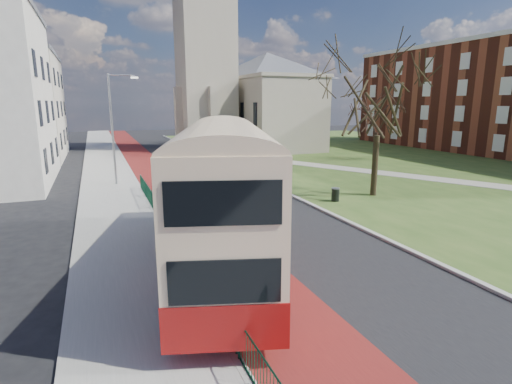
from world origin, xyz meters
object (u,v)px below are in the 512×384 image
streetlamp (114,124)px  bus (224,190)px  winter_tree_near (380,86)px  winter_tree_far (378,111)px  litter_bin (335,194)px

streetlamp → bus: streetlamp is taller
winter_tree_near → winter_tree_far: 18.02m
winter_tree_far → litter_bin: 21.04m
streetlamp → winter_tree_near: winter_tree_near is taller
winter_tree_near → winter_tree_far: (11.13, 14.04, -1.90)m
streetlamp → bus: 17.79m
streetlamp → winter_tree_far: (26.78, 4.12, 0.65)m
bus → litter_bin: 12.10m
bus → winter_tree_far: bearing=59.4°
bus → winter_tree_far: 32.32m
winter_tree_near → bus: bearing=-149.4°
bus → winter_tree_far: size_ratio=1.71×
streetlamp → litter_bin: bearing=-40.2°
winter_tree_near → litter_bin: bearing=-171.3°
winter_tree_near → litter_bin: (-3.30, -0.51, -6.68)m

